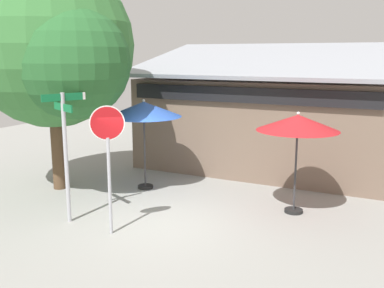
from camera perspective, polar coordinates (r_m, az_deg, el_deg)
name	(u,v)px	position (r m, az deg, el deg)	size (l,w,h in m)	color
ground_plane	(161,223)	(10.31, -4.02, -10.14)	(28.00, 28.00, 0.10)	gray
cafe_building	(267,120)	(14.97, 9.72, 3.05)	(8.42, 5.00, 4.15)	#705B4C
street_sign_post	(65,143)	(10.11, -16.09, 0.10)	(0.86, 0.91, 2.94)	#A8AAB2
stop_sign	(108,147)	(9.19, -10.83, -0.37)	(0.56, 0.47, 2.74)	#A8AAB2
patio_umbrella_royal_blue_left	(144,110)	(12.24, -6.26, 4.41)	(2.10, 2.10, 2.55)	black
patio_umbrella_crimson_center	(298,124)	(10.52, 13.55, 2.56)	(1.93, 1.93, 2.45)	black
shade_tree	(56,49)	(12.39, -17.26, 11.72)	(4.84, 4.43, 6.21)	brown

